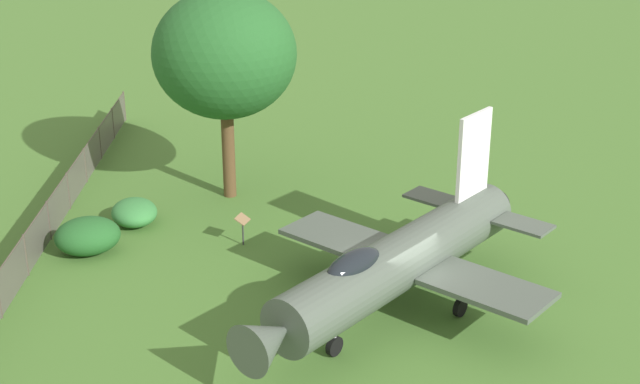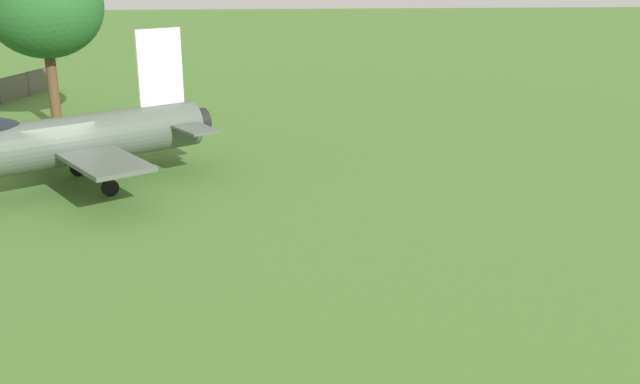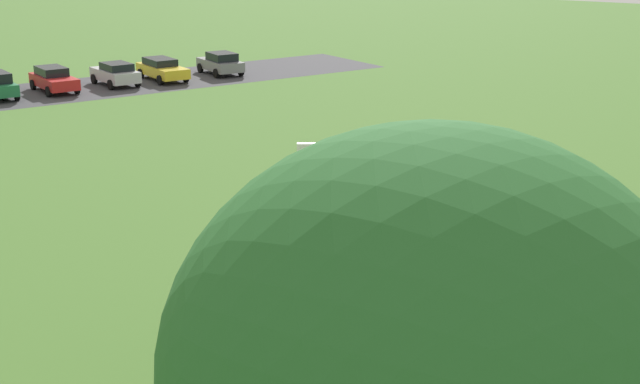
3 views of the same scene
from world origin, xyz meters
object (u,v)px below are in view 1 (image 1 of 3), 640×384
at_px(display_jet, 393,263).
at_px(shrub_near_fence, 134,212).
at_px(shade_tree, 225,55).
at_px(info_plaque, 243,223).
at_px(shrub_by_tree, 88,236).

bearing_deg(display_jet, shrub_near_fence, -87.11).
relative_size(shade_tree, info_plaque, 7.33).
bearing_deg(display_jet, shrub_by_tree, -73.44).
height_order(shade_tree, shrub_by_tree, shade_tree).
xyz_separation_m(display_jet, shrub_by_tree, (-7.34, -8.63, -1.21)).
bearing_deg(shade_tree, shrub_near_fence, -67.32).
height_order(shrub_near_fence, shrub_by_tree, shrub_by_tree).
height_order(shrub_by_tree, info_plaque, shrub_by_tree).
height_order(display_jet, info_plaque, display_jet).
bearing_deg(shrub_by_tree, display_jet, 49.63).
bearing_deg(shade_tree, display_jet, 14.07).
height_order(shade_tree, info_plaque, shade_tree).
relative_size(shrub_near_fence, shrub_by_tree, 0.91).
xyz_separation_m(shade_tree, shrub_near_fence, (1.68, -4.03, -5.39)).
bearing_deg(info_plaque, shade_tree, 173.95).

